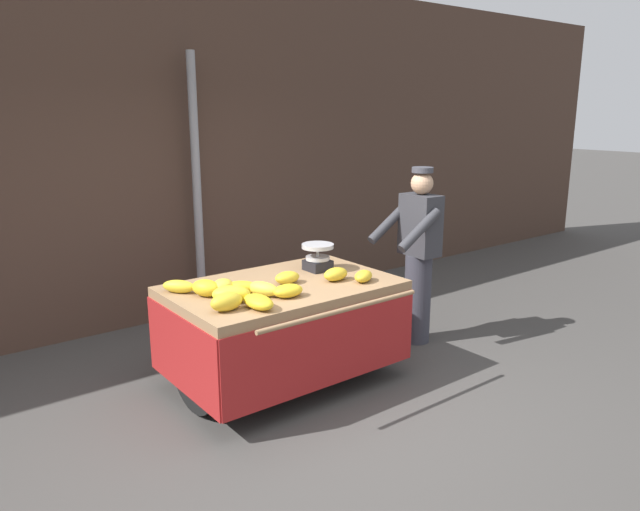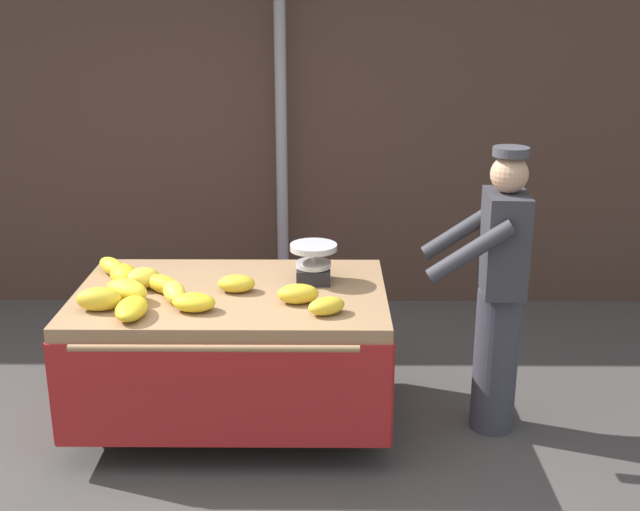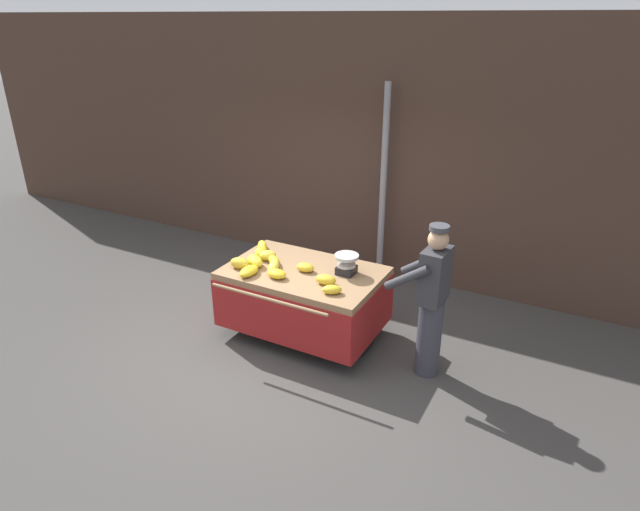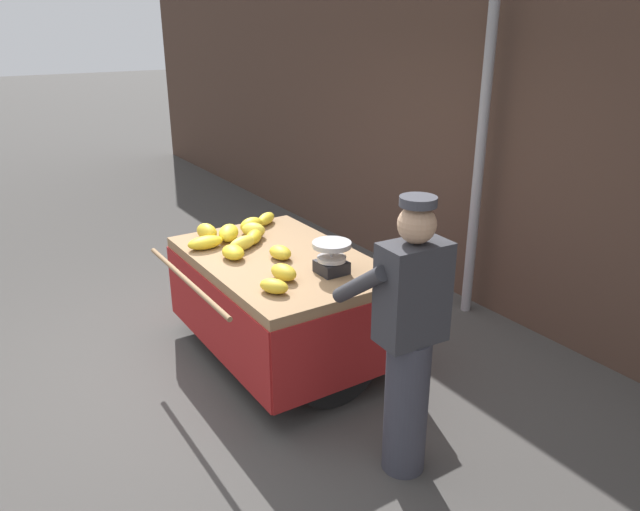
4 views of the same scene
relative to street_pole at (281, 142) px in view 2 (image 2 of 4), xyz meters
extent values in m
plane|color=#423F3D|center=(-0.38, -2.55, -1.40)|extent=(60.00, 60.00, 0.00)
cube|color=#473328|center=(-0.38, 0.31, 0.41)|extent=(16.00, 0.24, 3.63)
cylinder|color=gray|center=(0.00, 0.00, 0.00)|extent=(0.09, 0.09, 2.81)
cube|color=#93704C|center=(-0.20, -1.88, -0.58)|extent=(1.80, 1.15, 0.08)
cylinder|color=black|center=(-1.02, -1.88, -1.02)|extent=(0.05, 0.76, 0.76)
cylinder|color=#B7B7BC|center=(-1.05, -1.88, -1.02)|extent=(0.01, 0.14, 0.14)
cylinder|color=black|center=(0.62, -1.88, -1.02)|extent=(0.05, 0.76, 0.76)
cylinder|color=#B7B7BC|center=(0.65, -1.88, -1.02)|extent=(0.01, 0.14, 0.14)
cylinder|color=#4C4742|center=(-0.20, -1.38, -1.01)|extent=(0.05, 0.05, 0.78)
cube|color=maroon|center=(-0.20, -2.45, -0.92)|extent=(1.80, 0.02, 0.60)
cube|color=maroon|center=(-0.20, -1.30, -0.92)|extent=(1.80, 0.02, 0.60)
cube|color=maroon|center=(-1.10, -1.88, -0.92)|extent=(0.02, 1.15, 0.60)
cube|color=maroon|center=(0.70, -1.88, -0.92)|extent=(0.02, 1.15, 0.60)
cylinder|color=#93704C|center=(-0.20, -2.63, -0.56)|extent=(1.44, 0.04, 0.04)
cube|color=black|center=(0.28, -1.72, -0.49)|extent=(0.20, 0.20, 0.09)
cylinder|color=#B7B7BC|center=(0.28, -1.72, -0.39)|extent=(0.02, 0.02, 0.11)
cylinder|color=#B7B7BC|center=(0.28, -1.72, -0.32)|extent=(0.28, 0.28, 0.04)
cylinder|color=#B7B7BC|center=(0.28, -1.72, -0.43)|extent=(0.21, 0.21, 0.03)
ellipsoid|color=yellow|center=(-0.50, -2.05, -0.49)|extent=(0.21, 0.29, 0.11)
ellipsoid|color=gold|center=(-0.88, -2.19, -0.47)|extent=(0.25, 0.15, 0.13)
ellipsoid|color=gold|center=(-0.84, -1.79, -0.48)|extent=(0.24, 0.28, 0.13)
ellipsoid|color=gold|center=(-0.17, -1.89, -0.49)|extent=(0.22, 0.15, 0.10)
ellipsoid|color=gold|center=(-0.68, -2.28, -0.49)|extent=(0.17, 0.30, 0.10)
ellipsoid|color=yellow|center=(-0.97, -1.59, -0.49)|extent=(0.25, 0.28, 0.10)
ellipsoid|color=yellow|center=(-0.77, -2.04, -0.48)|extent=(0.32, 0.28, 0.13)
ellipsoid|color=gold|center=(0.20, -2.07, -0.48)|extent=(0.24, 0.17, 0.11)
ellipsoid|color=gold|center=(-0.59, -1.90, -0.49)|extent=(0.27, 0.26, 0.10)
ellipsoid|color=gold|center=(-0.37, -2.19, -0.49)|extent=(0.25, 0.19, 0.10)
ellipsoid|color=yellow|center=(-0.73, -1.84, -0.48)|extent=(0.26, 0.24, 0.12)
ellipsoid|color=gold|center=(0.35, -2.23, -0.49)|extent=(0.25, 0.21, 0.09)
cylinder|color=#383842|center=(1.36, -1.91, -0.96)|extent=(0.26, 0.26, 0.88)
cube|color=#333338|center=(1.36, -1.91, -0.23)|extent=(0.25, 0.39, 0.58)
sphere|color=tan|center=(1.36, -1.91, 0.16)|extent=(0.21, 0.21, 0.21)
cylinder|color=#3F3F47|center=(1.36, -1.91, 0.29)|extent=(0.20, 0.20, 0.05)
cylinder|color=#333338|center=(1.13, -2.11, -0.22)|extent=(0.48, 0.12, 0.37)
cylinder|color=#333338|center=(1.16, -1.69, -0.22)|extent=(0.48, 0.12, 0.37)
camera|label=1|loc=(-2.80, -5.74, 0.84)|focal=33.61mm
camera|label=2|loc=(0.35, -6.22, 1.09)|focal=44.79mm
camera|label=3|loc=(2.67, -6.79, 2.17)|focal=30.37mm
camera|label=4|loc=(3.64, -3.99, 1.16)|focal=34.34mm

